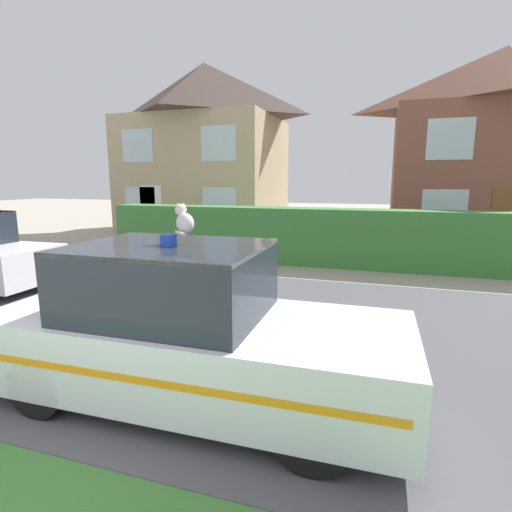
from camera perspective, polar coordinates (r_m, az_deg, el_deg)
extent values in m
cube|color=#4C4C51|center=(6.63, -5.81, -9.57)|extent=(28.00, 6.69, 0.01)
cube|color=#3D7F38|center=(11.14, 8.30, 2.77)|extent=(12.17, 0.90, 1.55)
cylinder|color=black|center=(3.47, 8.02, -24.03)|extent=(0.63, 0.21, 0.63)
cylinder|color=black|center=(4.73, 10.87, -14.15)|extent=(0.63, 0.21, 0.63)
cylinder|color=black|center=(4.63, -28.53, -15.91)|extent=(0.63, 0.21, 0.63)
cylinder|color=black|center=(5.63, -17.91, -10.33)|extent=(0.63, 0.21, 0.63)
cube|color=silver|center=(4.32, -8.61, -13.13)|extent=(4.35, 1.70, 0.75)
cube|color=#232833|center=(4.20, -12.19, -3.30)|extent=(1.93, 1.51, 0.72)
cube|color=silver|center=(4.13, -12.38, 1.31)|extent=(1.93, 1.51, 0.04)
cube|color=orange|center=(3.65, -14.49, -17.13)|extent=(4.11, 0.06, 0.07)
cube|color=orange|center=(5.01, -4.51, -8.95)|extent=(4.11, 0.06, 0.07)
cylinder|color=blue|center=(4.12, -12.42, 2.33)|extent=(0.17, 0.17, 0.11)
ellipsoid|color=silver|center=(4.12, -10.10, 4.64)|extent=(0.29, 0.28, 0.21)
ellipsoid|color=white|center=(4.20, -10.57, 4.53)|extent=(0.11, 0.11, 0.12)
sphere|color=silver|center=(4.20, -10.71, 6.51)|extent=(0.12, 0.12, 0.12)
cone|color=silver|center=(4.21, -10.31, 7.23)|extent=(0.05, 0.05, 0.05)
cone|color=silver|center=(4.18, -11.16, 7.18)|extent=(0.05, 0.05, 0.05)
cylinder|color=silver|center=(4.01, -10.79, 3.21)|extent=(0.18, 0.15, 0.04)
cylinder|color=black|center=(10.33, -28.85, -1.60)|extent=(0.64, 0.21, 0.64)
cube|color=tan|center=(18.75, -7.13, 11.24)|extent=(6.41, 5.37, 4.97)
pyramid|color=#473833|center=(19.14, -7.40, 22.29)|extent=(6.73, 5.63, 2.37)
cube|color=white|center=(17.03, -14.73, 6.19)|extent=(1.00, 0.02, 2.10)
cube|color=silver|center=(17.28, -16.20, 7.31)|extent=(1.40, 0.02, 1.30)
cube|color=silver|center=(15.60, -5.26, 7.36)|extent=(1.40, 0.02, 1.30)
cube|color=silver|center=(17.31, -16.60, 14.89)|extent=(1.40, 0.02, 1.30)
cube|color=silver|center=(15.63, -5.41, 15.76)|extent=(1.40, 0.02, 1.30)
cube|color=brown|center=(17.57, 30.99, 9.68)|extent=(7.23, 5.27, 4.87)
pyramid|color=brown|center=(17.94, 32.13, 20.85)|extent=(7.59, 5.54, 2.11)
cube|color=brown|center=(15.02, 32.27, 4.32)|extent=(1.00, 0.02, 2.10)
cube|color=silver|center=(14.64, 25.28, 6.06)|extent=(1.40, 0.02, 1.30)
cube|color=silver|center=(14.67, 26.00, 14.80)|extent=(1.40, 0.02, 1.30)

